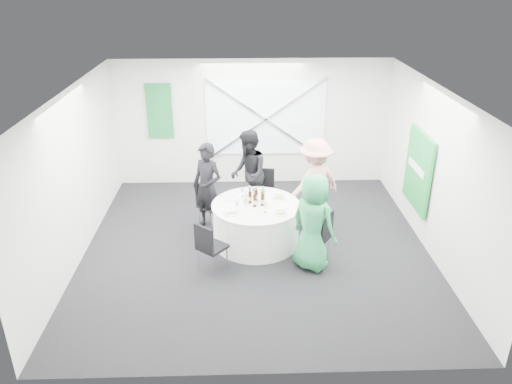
{
  "coord_description": "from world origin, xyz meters",
  "views": [
    {
      "loc": [
        -0.25,
        -7.64,
        4.57
      ],
      "look_at": [
        0.0,
        0.2,
        1.0
      ],
      "focal_mm": 35.0,
      "sensor_mm": 36.0,
      "label": 1
    }
  ],
  "objects_px": {
    "person_woman_pink": "(314,184)",
    "person_man_back": "(248,174)",
    "green_water_bottle": "(263,196)",
    "chair_back": "(263,189)",
    "chair_front_left": "(209,244)",
    "person_woman_green": "(313,223)",
    "person_man_back_left": "(207,187)",
    "banquet_table": "(256,224)",
    "chair_back_right": "(306,202)",
    "chair_front_right": "(320,234)",
    "clear_water_bottle": "(245,199)",
    "chair_back_left": "(208,201)"
  },
  "relations": [
    {
      "from": "person_man_back",
      "to": "chair_back_right",
      "type": "bearing_deg",
      "value": 61.66
    },
    {
      "from": "person_man_back",
      "to": "person_woman_green",
      "type": "bearing_deg",
      "value": 21.58
    },
    {
      "from": "person_woman_pink",
      "to": "person_woman_green",
      "type": "distance_m",
      "value": 1.45
    },
    {
      "from": "person_man_back_left",
      "to": "green_water_bottle",
      "type": "xyz_separation_m",
      "value": [
        1.0,
        -0.49,
        0.04
      ]
    },
    {
      "from": "chair_front_left",
      "to": "green_water_bottle",
      "type": "distance_m",
      "value": 1.41
    },
    {
      "from": "green_water_bottle",
      "to": "person_man_back",
      "type": "bearing_deg",
      "value": 102.53
    },
    {
      "from": "banquet_table",
      "to": "chair_back",
      "type": "bearing_deg",
      "value": 80.91
    },
    {
      "from": "person_woman_pink",
      "to": "green_water_bottle",
      "type": "xyz_separation_m",
      "value": [
        -0.98,
        -0.53,
        0.01
      ]
    },
    {
      "from": "chair_front_right",
      "to": "clear_water_bottle",
      "type": "xyz_separation_m",
      "value": [
        -1.22,
        0.7,
        0.32
      ]
    },
    {
      "from": "person_man_back_left",
      "to": "person_man_back",
      "type": "xyz_separation_m",
      "value": [
        0.77,
        0.56,
        0.03
      ]
    },
    {
      "from": "banquet_table",
      "to": "chair_front_left",
      "type": "relative_size",
      "value": 1.76
    },
    {
      "from": "chair_back_right",
      "to": "green_water_bottle",
      "type": "bearing_deg",
      "value": -90.04
    },
    {
      "from": "chair_back_left",
      "to": "chair_front_left",
      "type": "xyz_separation_m",
      "value": [
        0.11,
        -1.66,
        0.01
      ]
    },
    {
      "from": "chair_back_left",
      "to": "chair_front_right",
      "type": "height_order",
      "value": "chair_front_right"
    },
    {
      "from": "person_man_back_left",
      "to": "person_man_back",
      "type": "height_order",
      "value": "person_man_back"
    },
    {
      "from": "chair_back",
      "to": "person_woman_green",
      "type": "height_order",
      "value": "person_woman_green"
    },
    {
      "from": "chair_front_left",
      "to": "person_man_back_left",
      "type": "relative_size",
      "value": 0.53
    },
    {
      "from": "chair_back",
      "to": "chair_back_right",
      "type": "xyz_separation_m",
      "value": [
        0.79,
        -0.48,
        -0.07
      ]
    },
    {
      "from": "green_water_bottle",
      "to": "clear_water_bottle",
      "type": "relative_size",
      "value": 1.11
    },
    {
      "from": "chair_back",
      "to": "person_woman_pink",
      "type": "relative_size",
      "value": 0.53
    },
    {
      "from": "chair_back_right",
      "to": "chair_front_left",
      "type": "relative_size",
      "value": 0.92
    },
    {
      "from": "person_woman_pink",
      "to": "person_man_back",
      "type": "bearing_deg",
      "value": -52.23
    },
    {
      "from": "banquet_table",
      "to": "person_man_back_left",
      "type": "height_order",
      "value": "person_man_back_left"
    },
    {
      "from": "green_water_bottle",
      "to": "clear_water_bottle",
      "type": "bearing_deg",
      "value": -165.83
    },
    {
      "from": "chair_front_left",
      "to": "person_man_back",
      "type": "height_order",
      "value": "person_man_back"
    },
    {
      "from": "chair_back_left",
      "to": "chair_back_right",
      "type": "distance_m",
      "value": 1.88
    },
    {
      "from": "chair_front_left",
      "to": "person_woman_green",
      "type": "bearing_deg",
      "value": -136.01
    },
    {
      "from": "person_woman_pink",
      "to": "person_woman_green",
      "type": "relative_size",
      "value": 1.06
    },
    {
      "from": "chair_back",
      "to": "green_water_bottle",
      "type": "bearing_deg",
      "value": -84.3
    },
    {
      "from": "chair_front_left",
      "to": "green_water_bottle",
      "type": "height_order",
      "value": "green_water_bottle"
    },
    {
      "from": "person_man_back_left",
      "to": "person_woman_pink",
      "type": "bearing_deg",
      "value": 34.5
    },
    {
      "from": "person_man_back",
      "to": "chair_back_left",
      "type": "bearing_deg",
      "value": -68.22
    },
    {
      "from": "chair_front_left",
      "to": "person_man_back",
      "type": "relative_size",
      "value": 0.51
    },
    {
      "from": "clear_water_bottle",
      "to": "person_woman_pink",
      "type": "bearing_deg",
      "value": 25.26
    },
    {
      "from": "banquet_table",
      "to": "person_woman_pink",
      "type": "height_order",
      "value": "person_woman_pink"
    },
    {
      "from": "chair_back",
      "to": "chair_front_right",
      "type": "relative_size",
      "value": 1.0
    },
    {
      "from": "person_woman_pink",
      "to": "person_woman_green",
      "type": "height_order",
      "value": "person_woman_pink"
    },
    {
      "from": "banquet_table",
      "to": "person_woman_green",
      "type": "xyz_separation_m",
      "value": [
        0.89,
        -0.82,
        0.44
      ]
    },
    {
      "from": "chair_back_right",
      "to": "person_woman_pink",
      "type": "bearing_deg",
      "value": 29.64
    },
    {
      "from": "chair_back_right",
      "to": "person_woman_green",
      "type": "relative_size",
      "value": 0.5
    },
    {
      "from": "person_woman_green",
      "to": "person_man_back_left",
      "type": "bearing_deg",
      "value": 4.25
    },
    {
      "from": "person_man_back",
      "to": "person_woman_green",
      "type": "relative_size",
      "value": 1.06
    },
    {
      "from": "chair_back_left",
      "to": "chair_back_right",
      "type": "height_order",
      "value": "chair_back_left"
    },
    {
      "from": "clear_water_bottle",
      "to": "chair_back",
      "type": "bearing_deg",
      "value": 72.1
    },
    {
      "from": "banquet_table",
      "to": "person_man_back_left",
      "type": "xyz_separation_m",
      "value": [
        -0.88,
        0.58,
        0.46
      ]
    },
    {
      "from": "chair_back_right",
      "to": "person_man_back",
      "type": "relative_size",
      "value": 0.47
    },
    {
      "from": "clear_water_bottle",
      "to": "person_man_back",
      "type": "bearing_deg",
      "value": 86.18
    },
    {
      "from": "chair_back",
      "to": "clear_water_bottle",
      "type": "bearing_deg",
      "value": -98.81
    },
    {
      "from": "chair_back",
      "to": "person_man_back_left",
      "type": "xyz_separation_m",
      "value": [
        -1.06,
        -0.58,
        0.3
      ]
    },
    {
      "from": "banquet_table",
      "to": "person_woman_green",
      "type": "distance_m",
      "value": 1.29
    }
  ]
}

